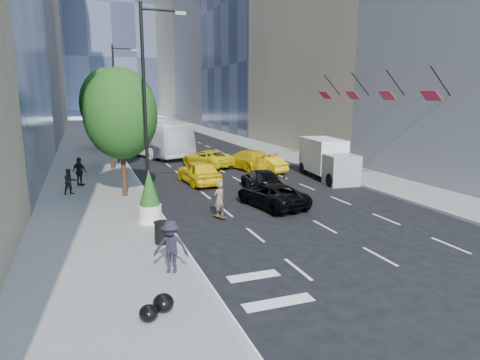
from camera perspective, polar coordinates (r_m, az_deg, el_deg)
name	(u,v)px	position (r m, az deg, el deg)	size (l,w,h in m)	color
ground	(306,229)	(19.99, 8.73, -6.46)	(160.00, 160.00, 0.00)	black
sidewalk_left	(87,153)	(46.99, -19.68, 3.38)	(6.00, 120.00, 0.15)	slate
sidewalk_right	(257,146)	(50.81, 2.30, 4.59)	(4.00, 120.00, 0.15)	slate
tower_right_far	(201,21)	(120.31, -5.19, 20.39)	(20.00, 24.00, 50.00)	gray
lamp_near	(148,100)	(20.82, -12.12, 10.40)	(2.13, 0.22, 10.00)	black
lamp_far	(117,97)	(38.72, -16.04, 10.56)	(2.13, 0.22, 10.00)	black
tree_near	(121,114)	(25.72, -15.63, 8.50)	(4.20, 4.20, 7.46)	black
tree_mid	(109,104)	(35.68, -17.04, 9.67)	(4.50, 4.50, 7.99)	black
tree_far	(102,108)	(48.67, -17.94, 9.13)	(3.90, 3.90, 6.92)	black
traffic_signal	(106,109)	(56.71, -17.47, 9.01)	(2.48, 0.53, 5.20)	black
facade_flags	(370,93)	(33.27, 17.00, 11.08)	(1.85, 13.30, 2.05)	black
skateboarder	(219,201)	(21.19, -2.78, -2.87)	(0.63, 0.42, 1.74)	#766049
black_sedan_lincoln	(272,195)	(23.48, 4.24, -1.99)	(2.20, 4.77, 1.33)	black
black_sedan_mercedes	(262,180)	(27.30, 2.89, -0.01)	(1.94, 4.76, 1.38)	black
taxi_a	(199,172)	(29.52, -5.52, 1.08)	(1.95, 4.85, 1.65)	yellow
taxi_b	(267,164)	(33.90, 3.58, 2.12)	(1.34, 3.85, 1.27)	#EBB70C
taxi_c	(208,158)	(36.37, -4.32, 2.89)	(2.41, 5.22, 1.45)	yellow
taxi_d	(248,159)	(35.19, 1.04, 2.76)	(2.24, 5.52, 1.60)	#E3B30B
city_bus	(147,136)	(44.70, -12.31, 5.73)	(3.15, 13.46, 3.75)	white
box_truck	(327,159)	(31.67, 11.57, 2.75)	(2.81, 6.18, 2.86)	silver
pedestrian_a	(70,182)	(27.61, -21.77, -0.20)	(0.75, 0.59, 1.55)	black
pedestrian_b	(80,171)	(29.95, -20.59, 1.07)	(1.11, 0.46, 1.89)	black
pedestrian_c	(171,247)	(14.69, -9.19, -8.77)	(1.17, 0.67, 1.81)	black
trash_can	(162,233)	(17.64, -10.38, -6.96)	(0.58, 0.58, 0.87)	black
planter_shrub	(150,197)	(20.35, -11.97, -2.28)	(1.06, 1.06, 2.54)	#EAE5C2
garbage_bags	(158,307)	(12.35, -10.93, -16.27)	(1.02, 0.98, 0.50)	black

